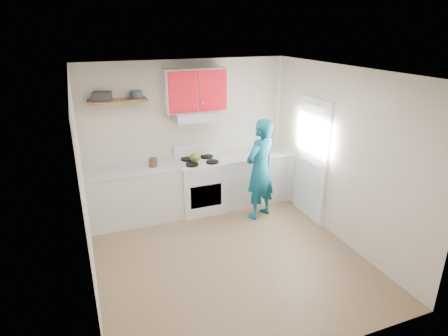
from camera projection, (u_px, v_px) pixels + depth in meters
name	position (u px, v px, depth m)	size (l,w,h in m)	color
floor	(228.00, 257.00, 5.44)	(3.80, 3.80, 0.00)	brown
ceiling	(229.00, 71.00, 4.52)	(3.60, 3.80, 0.04)	white
back_wall	(188.00, 136.00, 6.64)	(3.60, 0.04, 2.60)	beige
front_wall	(310.00, 246.00, 3.33)	(3.60, 0.04, 2.60)	beige
left_wall	(84.00, 193.00, 4.37)	(0.04, 3.80, 2.60)	beige
right_wall	(341.00, 156.00, 5.60)	(0.04, 3.80, 2.60)	beige
door	(312.00, 159.00, 6.29)	(0.05, 0.85, 2.05)	white
door_glass	(312.00, 135.00, 6.13)	(0.01, 0.55, 0.95)	white
counter_left	(135.00, 196.00, 6.32)	(1.52, 0.60, 0.90)	silver
counter_right	(253.00, 178.00, 7.06)	(1.32, 0.60, 0.90)	silver
stove	(200.00, 186.00, 6.68)	(0.76, 0.65, 0.92)	white
range_hood	(197.00, 116.00, 6.34)	(0.76, 0.44, 0.15)	silver
upper_cabinets	(195.00, 90.00, 6.24)	(1.02, 0.33, 0.70)	red
shelf	(118.00, 101.00, 5.86)	(0.90, 0.30, 0.04)	brown
books	(102.00, 96.00, 5.74)	(0.27, 0.19, 0.14)	#3A3339
tin	(136.00, 94.00, 5.96)	(0.19, 0.19, 0.12)	#333D4C
kettle	(195.00, 157.00, 6.49)	(0.18, 0.18, 0.15)	#56701F
crock	(153.00, 163.00, 6.26)	(0.14, 0.14, 0.17)	#492E20
cutting_board	(248.00, 157.00, 6.77)	(0.31, 0.23, 0.02)	olive
silicone_mat	(267.00, 154.00, 6.94)	(0.30, 0.25, 0.01)	red
person	(260.00, 170.00, 6.31)	(0.63, 0.41, 1.72)	#0C5971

